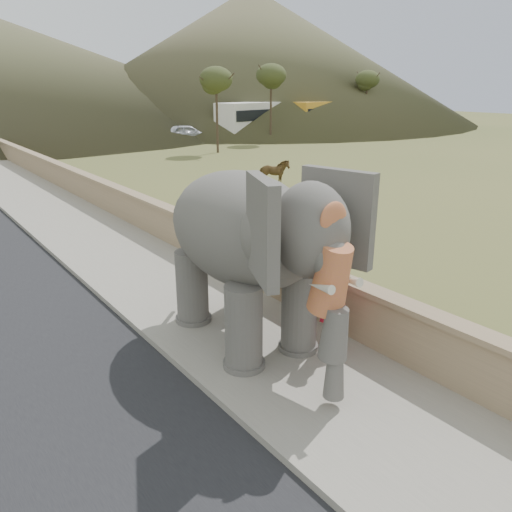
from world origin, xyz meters
The scene contains 9 objects.
ground centered at (0.00, 0.00, 0.00)m, with size 160.00×160.00×0.00m, color olive.
walkway centered at (0.00, 10.00, 0.07)m, with size 3.00×120.00×0.15m, color #9E9687.
parapet centered at (1.65, 10.00, 0.55)m, with size 0.30×120.00×1.10m, color tan.
cow centered at (9.90, 14.87, 0.64)m, with size 0.69×1.51×1.27m, color brown.
distant_car centered at (16.21, 34.28, 0.72)m, with size 1.70×4.23×1.44m, color silver.
bus_white centered at (24.24, 33.60, 1.55)m, with size 2.50×11.00×3.10m, color white.
bus_orange centered at (31.34, 31.91, 1.55)m, with size 2.50×11.00×3.10m, color gold.
hill_right centered at (36.00, 52.00, 8.00)m, with size 56.00×56.00×16.00m, color brown.
elephant_and_man centered at (0.02, 3.40, 1.75)m, with size 2.63×4.64×3.23m.
Camera 1 is at (-4.86, -3.48, 4.62)m, focal length 35.00 mm.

